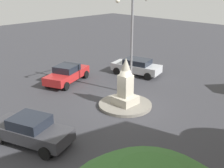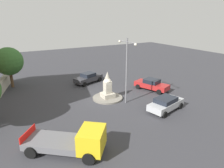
# 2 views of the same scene
# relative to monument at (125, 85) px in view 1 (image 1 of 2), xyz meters

# --- Properties ---
(ground_plane) EXTENTS (80.00, 80.00, 0.00)m
(ground_plane) POSITION_rel_monument_xyz_m (0.00, 0.00, -1.46)
(ground_plane) COLOR #38383D
(traffic_island) EXTENTS (3.50, 3.50, 0.19)m
(traffic_island) POSITION_rel_monument_xyz_m (0.00, 0.00, -1.37)
(traffic_island) COLOR gray
(traffic_island) RESTS_ON ground
(monument) EXTENTS (1.37, 1.37, 3.10)m
(monument) POSITION_rel_monument_xyz_m (0.00, 0.00, 0.00)
(monument) COLOR #B2AA99
(monument) RESTS_ON traffic_island
(streetlamp) EXTENTS (3.18, 0.28, 7.10)m
(streetlamp) POSITION_rel_monument_xyz_m (1.99, 1.25, 2.88)
(streetlamp) COLOR slate
(streetlamp) RESTS_ON ground
(car_dark_grey_parked_left) EXTENTS (3.03, 4.61, 1.47)m
(car_dark_grey_parked_left) POSITION_rel_monument_xyz_m (-6.68, 0.42, -0.72)
(car_dark_grey_parked_left) COLOR #38383D
(car_dark_grey_parked_left) RESTS_ON ground
(car_red_near_island) EXTENTS (4.73, 3.15, 1.46)m
(car_red_near_island) POSITION_rel_monument_xyz_m (0.17, 6.44, -0.72)
(car_red_near_island) COLOR #B22323
(car_red_near_island) RESTS_ON ground
(car_silver_waiting) EXTENTS (2.73, 4.49, 1.42)m
(car_silver_waiting) POSITION_rel_monument_xyz_m (5.64, 3.71, -0.71)
(car_silver_waiting) COLOR #B7BABF
(car_silver_waiting) RESTS_ON ground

